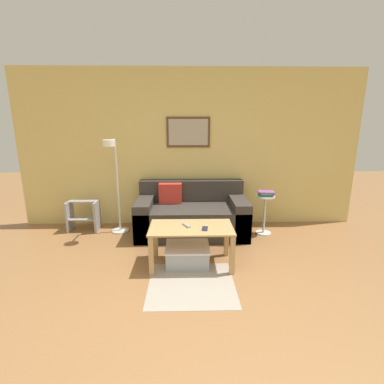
% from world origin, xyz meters
% --- Properties ---
extents(ground_plane, '(16.00, 16.00, 0.00)m').
position_xyz_m(ground_plane, '(0.00, 0.00, 0.00)').
color(ground_plane, olive).
extents(wall_back, '(5.60, 0.09, 2.55)m').
position_xyz_m(wall_back, '(-0.00, 2.83, 1.28)').
color(wall_back, '#DDC472').
rests_on(wall_back, ground_plane).
extents(area_rug, '(0.93, 0.89, 0.01)m').
position_xyz_m(area_rug, '(-0.01, 0.89, 0.00)').
color(area_rug, '#A39989').
rests_on(area_rug, ground_plane).
extents(couch, '(1.69, 0.88, 0.79)m').
position_xyz_m(couch, '(0.02, 2.36, 0.29)').
color(couch, '#38332D').
rests_on(couch, ground_plane).
extents(coffee_table, '(1.00, 0.54, 0.50)m').
position_xyz_m(coffee_table, '(0.00, 1.33, 0.40)').
color(coffee_table, tan).
rests_on(coffee_table, ground_plane).
extents(storage_bin, '(0.53, 0.45, 0.24)m').
position_xyz_m(storage_bin, '(-0.05, 1.35, 0.12)').
color(storage_bin, '#9EA3A8').
rests_on(storage_bin, ground_plane).
extents(floor_lamp, '(0.27, 0.54, 1.48)m').
position_xyz_m(floor_lamp, '(-1.12, 2.28, 0.90)').
color(floor_lamp, silver).
rests_on(floor_lamp, ground_plane).
extents(side_table, '(0.28, 0.28, 0.61)m').
position_xyz_m(side_table, '(1.17, 2.31, 0.36)').
color(side_table, silver).
rests_on(side_table, ground_plane).
extents(book_stack, '(0.26, 0.21, 0.07)m').
position_xyz_m(book_stack, '(1.17, 2.32, 0.65)').
color(book_stack, '#387F4C').
rests_on(book_stack, side_table).
extents(remote_control, '(0.10, 0.15, 0.02)m').
position_xyz_m(remote_control, '(-0.06, 1.35, 0.51)').
color(remote_control, '#99999E').
rests_on(remote_control, coffee_table).
extents(cell_phone, '(0.09, 0.15, 0.01)m').
position_xyz_m(cell_phone, '(0.16, 1.25, 0.50)').
color(cell_phone, '#1E2338').
rests_on(cell_phone, coffee_table).
extents(step_stool, '(0.47, 0.29, 0.48)m').
position_xyz_m(step_stool, '(-1.72, 2.50, 0.26)').
color(step_stool, '#99999E').
rests_on(step_stool, ground_plane).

